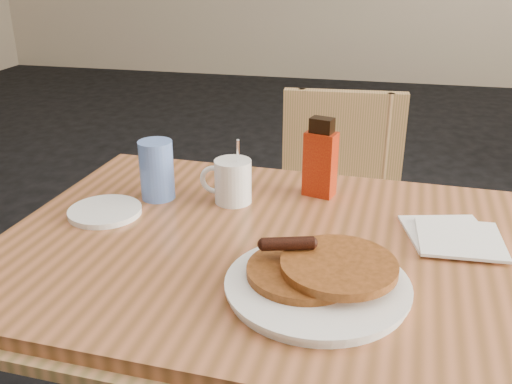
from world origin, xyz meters
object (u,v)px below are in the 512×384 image
(syrup_bottle, at_px, (320,160))
(pancake_plate, at_px, (318,279))
(chair_main_far, at_px, (337,204))
(main_table, at_px, (298,266))
(blue_tumbler, at_px, (157,170))
(coffee_mug, at_px, (232,180))

(syrup_bottle, bearing_deg, pancake_plate, -67.98)
(chair_main_far, xyz_separation_m, syrup_bottle, (-0.01, -0.49, 0.32))
(main_table, height_order, pancake_plate, pancake_plate)
(main_table, bearing_deg, blue_tumbler, 155.82)
(chair_main_far, distance_m, syrup_bottle, 0.59)
(chair_main_far, relative_size, pancake_plate, 2.84)
(main_table, height_order, chair_main_far, chair_main_far)
(pancake_plate, bearing_deg, coffee_mug, 126.42)
(chair_main_far, xyz_separation_m, pancake_plate, (0.04, -0.88, 0.26))
(main_table, bearing_deg, chair_main_far, 88.80)
(coffee_mug, bearing_deg, blue_tumbler, -161.47)
(main_table, bearing_deg, syrup_bottle, 88.48)
(main_table, xyz_separation_m, coffee_mug, (-0.17, 0.17, 0.09))
(main_table, distance_m, pancake_plate, 0.16)
(coffee_mug, xyz_separation_m, blue_tumbler, (-0.17, -0.01, 0.02))
(main_table, bearing_deg, coffee_mug, 136.14)
(pancake_plate, height_order, coffee_mug, coffee_mug)
(main_table, relative_size, pancake_plate, 4.04)
(chair_main_far, bearing_deg, blue_tumbler, -125.15)
(chair_main_far, relative_size, syrup_bottle, 4.78)
(coffee_mug, relative_size, blue_tumbler, 1.15)
(blue_tumbler, bearing_deg, chair_main_far, 58.86)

